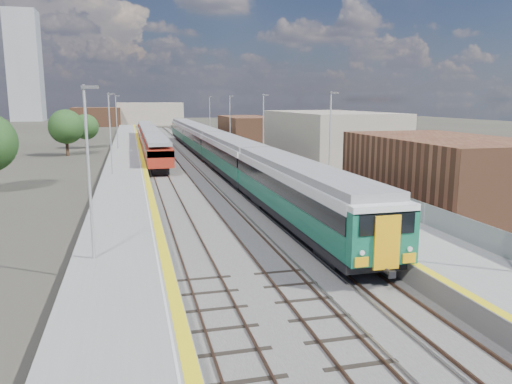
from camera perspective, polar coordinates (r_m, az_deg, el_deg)
name	(u,v)px	position (r m, az deg, el deg)	size (l,w,h in m)	color
ground	(198,162)	(65.19, -6.61, 3.47)	(320.00, 320.00, 0.00)	#47443A
ballast_bed	(179,160)	(67.40, -8.80, 3.68)	(10.50, 155.00, 0.06)	#565451
tracks	(182,158)	(69.11, -8.44, 3.92)	(8.96, 160.00, 0.17)	#4C3323
platform_right	(234,154)	(68.44, -2.50, 4.32)	(4.70, 155.00, 8.52)	slate
platform_left	(126,157)	(67.06, -14.61, 3.85)	(4.30, 155.00, 8.52)	slate
buildings	(93,90)	(153.09, -18.10, 11.05)	(72.00, 185.50, 40.00)	brown
green_train	(214,145)	(61.71, -4.84, 5.35)	(3.09, 85.98, 3.40)	black
red_train	(150,138)	(79.23, -12.04, 6.05)	(2.76, 55.93, 3.48)	black
tree_b	(66,127)	(75.95, -20.91, 6.98)	(4.85, 4.85, 6.57)	#382619
tree_c	(86,127)	(86.74, -18.89, 7.05)	(4.13, 4.13, 5.60)	#382619
tree_d	(310,124)	(92.82, 6.20, 7.78)	(4.21, 4.21, 5.70)	#382619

